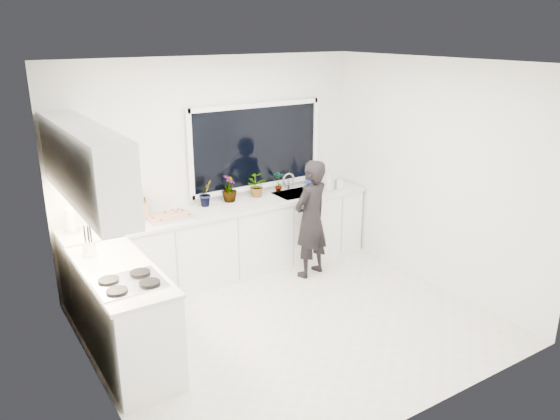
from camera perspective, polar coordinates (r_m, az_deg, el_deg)
floor at (r=5.97m, az=1.23°, el=-11.85°), size 4.00×3.50×0.02m
wall_back at (r=6.88m, az=-6.94°, el=4.46°), size 4.00×0.02×2.70m
wall_left at (r=4.65m, az=-19.68°, el=-3.48°), size 0.02×3.50×2.70m
wall_right at (r=6.70m, az=15.75°, el=3.51°), size 0.02×3.50×2.70m
ceiling at (r=5.15m, az=1.45°, el=15.22°), size 4.00×3.50×0.02m
window at (r=7.08m, az=-2.48°, el=6.64°), size 1.80×0.02×1.00m
base_cabinets_back at (r=6.89m, az=-5.50°, el=-3.42°), size 3.92×0.58×0.88m
base_cabinets_left at (r=5.41m, az=-16.01°, el=-10.57°), size 0.58×1.60×0.88m
countertop_back at (r=6.73m, az=-5.58°, el=0.19°), size 3.94×0.62×0.04m
countertop_left at (r=5.21m, az=-16.45°, el=-6.14°), size 0.62×1.60×0.04m
upper_cabinets at (r=5.21m, az=-19.80°, el=4.59°), size 0.34×2.10×0.70m
sink at (r=7.26m, az=1.76°, el=1.40°), size 0.58×0.42×0.14m
faucet at (r=7.37m, az=0.89°, el=2.98°), size 0.03×0.03×0.22m
stovetop at (r=4.88m, az=-15.50°, el=-7.30°), size 0.56×0.48×0.03m
person at (r=6.78m, az=3.25°, el=-0.95°), size 0.62×0.49×1.50m
pizza_tray at (r=6.41m, az=-11.51°, el=-0.72°), size 0.53×0.41×0.03m
pizza at (r=6.40m, az=-11.52°, el=-0.57°), size 0.49×0.36×0.01m
watering_can at (r=7.55m, az=3.28°, el=2.96°), size 0.17×0.17×0.13m
paper_towel_roll at (r=6.22m, az=-20.98°, el=-1.07°), size 0.12×0.12×0.26m
knife_block at (r=6.45m, az=-14.25°, el=0.10°), size 0.15×0.13×0.22m
utensil_crock at (r=5.55m, az=-19.32°, el=-3.79°), size 0.17×0.17×0.16m
picture_frame_large at (r=6.47m, az=-16.46°, el=0.24°), size 0.22×0.04×0.28m
picture_frame_small at (r=6.50m, az=-15.45°, el=0.50°), size 0.24×0.11×0.30m
herb_plants at (r=6.95m, az=-4.06°, el=2.35°), size 1.26×0.33×0.34m
soap_bottles at (r=7.35m, az=5.42°, el=3.09°), size 0.31×0.16×0.31m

